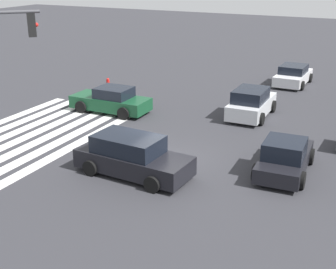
% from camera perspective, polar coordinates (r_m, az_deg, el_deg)
% --- Properties ---
extents(ground_plane, '(120.53, 120.53, 0.00)m').
position_cam_1_polar(ground_plane, '(20.54, 0.00, -3.23)').
color(ground_plane, '#333338').
extents(crosswalk_markings, '(11.60, 6.30, 0.01)m').
position_cam_1_polar(crosswalk_markings, '(24.68, -16.15, 0.07)').
color(crosswalk_markings, silver).
rests_on(crosswalk_markings, ground_plane).
extents(car_0, '(2.37, 4.89, 1.65)m').
position_cam_1_polar(car_0, '(19.03, -4.40, -2.70)').
color(car_0, black).
rests_on(car_0, ground_plane).
extents(car_1, '(4.20, 2.12, 1.66)m').
position_cam_1_polar(car_1, '(26.57, 10.11, 3.76)').
color(car_1, silver).
rests_on(car_1, ground_plane).
extents(car_3, '(4.20, 2.18, 1.50)m').
position_cam_1_polar(car_3, '(19.74, 14.03, -2.75)').
color(car_3, black).
rests_on(car_3, ground_plane).
extents(car_5, '(4.20, 2.20, 1.40)m').
position_cam_1_polar(car_5, '(34.45, 15.00, 6.98)').
color(car_5, silver).
rests_on(car_5, ground_plane).
extents(car_6, '(2.11, 4.60, 1.48)m').
position_cam_1_polar(car_6, '(27.24, -6.93, 4.13)').
color(car_6, '#144728').
rests_on(car_6, ground_plane).
extents(fire_hydrant, '(0.22, 0.22, 0.86)m').
position_cam_1_polar(fire_hydrant, '(32.02, -7.32, 6.09)').
color(fire_hydrant, red).
rests_on(fire_hydrant, ground_plane).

